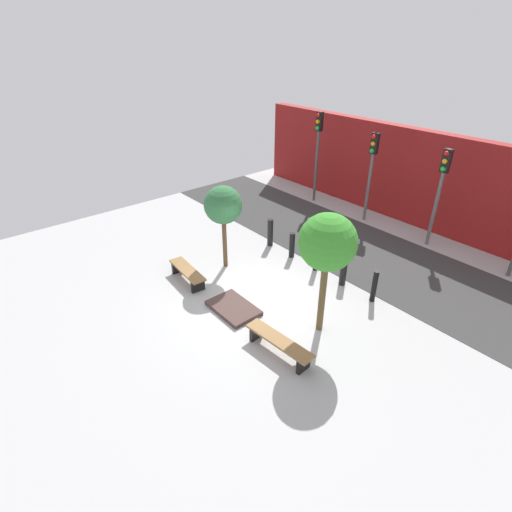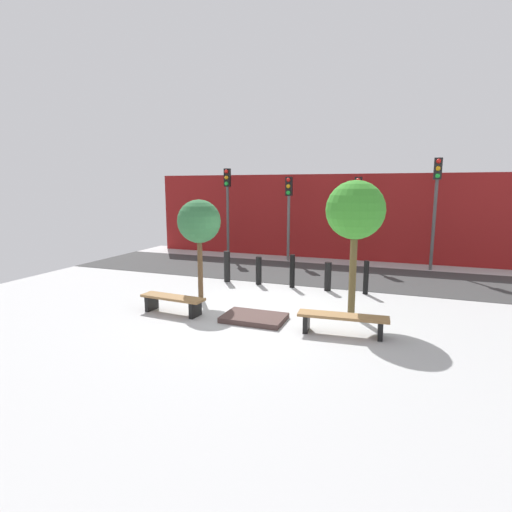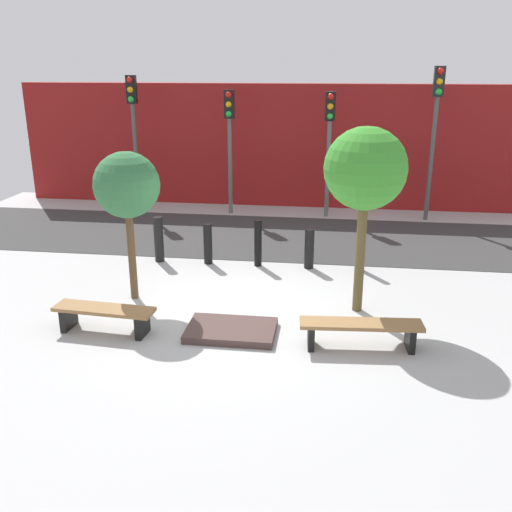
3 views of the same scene
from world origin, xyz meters
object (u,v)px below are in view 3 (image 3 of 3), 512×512
(bollard_far_left, at_px, (159,239))
(traffic_light_mid_west, at_px, (229,129))
(planter_bed, at_px, (231,330))
(bollard_right, at_px, (309,249))
(bollard_far_right, at_px, (362,248))
(bollard_left, at_px, (208,244))
(traffic_light_east, at_px, (435,117))
(traffic_light_mid_east, at_px, (329,132))
(tree_behind_left_bench, at_px, (127,186))
(bollard_center, at_px, (258,243))
(traffic_light_west, at_px, (133,119))
(tree_behind_right_bench, at_px, (365,171))
(bench_right, at_px, (361,329))
(bench_left, at_px, (104,314))

(bollard_far_left, bearing_deg, traffic_light_mid_west, 79.47)
(planter_bed, relative_size, traffic_light_mid_west, 0.41)
(bollard_right, distance_m, bollard_far_right, 1.12)
(planter_bed, xyz_separation_m, bollard_left, (-1.11, 3.35, 0.39))
(traffic_light_east, bearing_deg, bollard_left, -140.18)
(traffic_light_mid_east, bearing_deg, bollard_far_right, -79.47)
(bollard_far_right, bearing_deg, tree_behind_left_bench, -153.98)
(bollard_center, relative_size, traffic_light_west, 0.27)
(bollard_center, bearing_deg, tree_behind_right_bench, -45.29)
(bench_right, bearing_deg, planter_bed, 170.08)
(bench_left, xyz_separation_m, bollard_far_left, (-0.14, 3.55, 0.20))
(traffic_light_mid_east, bearing_deg, traffic_light_west, 179.99)
(bollard_left, distance_m, bollard_right, 2.23)
(tree_behind_left_bench, relative_size, traffic_light_east, 0.67)
(planter_bed, bearing_deg, traffic_light_east, 61.63)
(traffic_light_mid_west, bearing_deg, bollard_left, -86.27)
(bollard_far_right, bearing_deg, bollard_left, 180.00)
(bollard_far_left, height_order, bollard_far_right, bollard_far_left)
(bollard_center, bearing_deg, bollard_right, 0.00)
(bollard_center, relative_size, traffic_light_east, 0.25)
(bollard_far_left, bearing_deg, traffic_light_west, 114.06)
(tree_behind_left_bench, distance_m, traffic_light_east, 9.10)
(bollard_far_left, distance_m, traffic_light_mid_east, 6.04)
(bollard_far_right, bearing_deg, tree_behind_right_bench, -93.93)
(traffic_light_mid_east, bearing_deg, bollard_center, -107.55)
(planter_bed, height_order, traffic_light_mid_east, traffic_light_mid_east)
(bollard_far_left, relative_size, bollard_right, 1.17)
(traffic_light_west, bearing_deg, bollard_far_right, -34.58)
(bollard_far_right, bearing_deg, bench_left, -140.49)
(traffic_light_mid_west, relative_size, traffic_light_east, 0.85)
(traffic_light_mid_west, height_order, traffic_light_mid_east, traffic_light_mid_west)
(tree_behind_left_bench, height_order, traffic_light_mid_east, traffic_light_mid_east)
(bench_right, relative_size, tree_behind_right_bench, 0.59)
(bollard_far_left, relative_size, bollard_center, 0.99)
(bench_left, bearing_deg, traffic_light_mid_east, 70.87)
(bench_right, bearing_deg, traffic_light_west, 123.78)
(bench_left, distance_m, tree_behind_right_bench, 4.94)
(bench_right, height_order, bollard_left, bollard_left)
(planter_bed, height_order, bollard_far_right, bollard_far_right)
(bollard_right, xyz_separation_m, traffic_light_west, (-5.32, 4.44, 2.24))
(tree_behind_left_bench, xyz_separation_m, bollard_left, (0.97, 2.10, -1.70))
(bollard_right, distance_m, traffic_light_mid_west, 5.48)
(bollard_left, distance_m, traffic_light_mid_east, 5.47)
(bench_left, relative_size, traffic_light_west, 0.44)
(tree_behind_right_bench, bearing_deg, traffic_light_east, 72.00)
(tree_behind_left_bench, distance_m, bollard_far_left, 2.67)
(bollard_right, height_order, traffic_light_mid_east, traffic_light_mid_east)
(bollard_far_left, xyz_separation_m, bollard_far_right, (4.46, 0.00, -0.02))
(bollard_center, height_order, traffic_light_mid_west, traffic_light_mid_west)
(bollard_far_right, relative_size, traffic_light_mid_east, 0.28)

